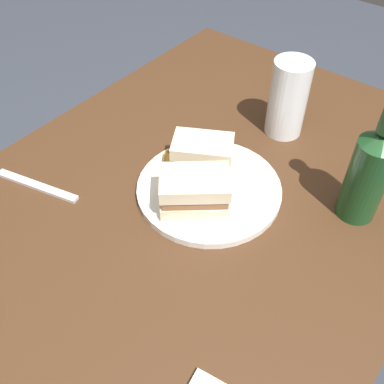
{
  "coord_description": "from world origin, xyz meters",
  "views": [
    {
      "loc": [
        0.39,
        0.35,
        1.37
      ],
      "look_at": [
        -0.04,
        0.01,
        0.8
      ],
      "focal_mm": 41.19,
      "sensor_mm": 36.0,
      "label": 1
    }
  ],
  "objects_px": {
    "pint_glass": "(287,103)",
    "cider_bottle": "(370,171)",
    "fork": "(37,186)",
    "plate": "(209,189)",
    "sandwich_half_right": "(195,191)",
    "sandwich_half_left": "(203,155)"
  },
  "relations": [
    {
      "from": "pint_glass",
      "to": "fork",
      "type": "distance_m",
      "value": 0.53
    },
    {
      "from": "cider_bottle",
      "to": "sandwich_half_right",
      "type": "bearing_deg",
      "value": -52.53
    },
    {
      "from": "sandwich_half_left",
      "to": "pint_glass",
      "type": "xyz_separation_m",
      "value": [
        -0.22,
        0.06,
        0.02
      ]
    },
    {
      "from": "pint_glass",
      "to": "cider_bottle",
      "type": "bearing_deg",
      "value": 60.34
    },
    {
      "from": "fork",
      "to": "sandwich_half_right",
      "type": "bearing_deg",
      "value": -166.58
    },
    {
      "from": "plate",
      "to": "sandwich_half_left",
      "type": "height_order",
      "value": "sandwich_half_left"
    },
    {
      "from": "sandwich_half_right",
      "to": "pint_glass",
      "type": "bearing_deg",
      "value": 178.61
    },
    {
      "from": "plate",
      "to": "cider_bottle",
      "type": "bearing_deg",
      "value": 117.42
    },
    {
      "from": "sandwich_half_left",
      "to": "cider_bottle",
      "type": "height_order",
      "value": "cider_bottle"
    },
    {
      "from": "pint_glass",
      "to": "sandwich_half_left",
      "type": "bearing_deg",
      "value": -14.58
    },
    {
      "from": "sandwich_half_right",
      "to": "cider_bottle",
      "type": "bearing_deg",
      "value": 127.47
    },
    {
      "from": "cider_bottle",
      "to": "pint_glass",
      "type": "bearing_deg",
      "value": -119.66
    },
    {
      "from": "sandwich_half_right",
      "to": "pint_glass",
      "type": "height_order",
      "value": "pint_glass"
    },
    {
      "from": "sandwich_half_right",
      "to": "pint_glass",
      "type": "relative_size",
      "value": 0.87
    },
    {
      "from": "cider_bottle",
      "to": "fork",
      "type": "xyz_separation_m",
      "value": [
        0.32,
        -0.5,
        -0.1
      ]
    },
    {
      "from": "sandwich_half_right",
      "to": "pint_glass",
      "type": "distance_m",
      "value": 0.3
    },
    {
      "from": "fork",
      "to": "plate",
      "type": "bearing_deg",
      "value": -157.73
    },
    {
      "from": "sandwich_half_right",
      "to": "fork",
      "type": "xyz_separation_m",
      "value": [
        0.14,
        -0.27,
        -0.04
      ]
    },
    {
      "from": "cider_bottle",
      "to": "fork",
      "type": "bearing_deg",
      "value": -57.76
    },
    {
      "from": "sandwich_half_left",
      "to": "plate",
      "type": "bearing_deg",
      "value": 51.19
    },
    {
      "from": "plate",
      "to": "cider_bottle",
      "type": "distance_m",
      "value": 0.28
    },
    {
      "from": "cider_bottle",
      "to": "fork",
      "type": "distance_m",
      "value": 0.6
    }
  ]
}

